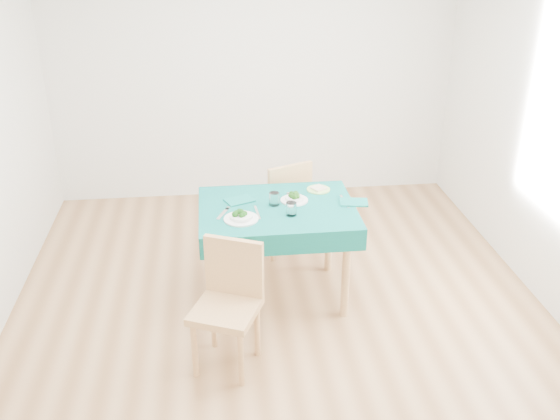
{
  "coord_description": "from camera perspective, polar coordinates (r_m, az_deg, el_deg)",
  "views": [
    {
      "loc": [
        -0.44,
        -3.84,
        2.7
      ],
      "look_at": [
        0.0,
        0.0,
        0.85
      ],
      "focal_mm": 40.0,
      "sensor_mm": 36.0,
      "label": 1
    }
  ],
  "objects": [
    {
      "name": "napkin_far",
      "position": [
        4.64,
        6.78,
        0.71
      ],
      "size": [
        0.22,
        0.17,
        0.01
      ],
      "primitive_type": "cube",
      "rotation": [
        0.0,
        0.0,
        -0.17
      ],
      "color": "#0B645C",
      "rests_on": "table"
    },
    {
      "name": "knife_near",
      "position": [
        4.46,
        -2.09,
        -0.23
      ],
      "size": [
        0.03,
        0.23,
        0.0
      ],
      "primitive_type": "cube",
      "rotation": [
        0.0,
        0.0,
        0.07
      ],
      "color": "silver",
      "rests_on": "table"
    },
    {
      "name": "tumbler_center",
      "position": [
        4.56,
        -0.53,
        1.02
      ],
      "size": [
        0.08,
        0.08,
        0.1
      ],
      "primitive_type": "cylinder",
      "color": "white",
      "rests_on": "table"
    },
    {
      "name": "table",
      "position": [
        4.72,
        -0.25,
        -3.88
      ],
      "size": [
        1.13,
        0.86,
        0.76
      ],
      "primitive_type": "cube",
      "color": "#085A54",
      "rests_on": "ground"
    },
    {
      "name": "fork_far",
      "position": [
        4.68,
        0.84,
        1.1
      ],
      "size": [
        0.03,
        0.17,
        0.0
      ],
      "primitive_type": "cube",
      "rotation": [
        0.0,
        0.0,
        -0.05
      ],
      "color": "silver",
      "rests_on": "table"
    },
    {
      "name": "tumbler_side",
      "position": [
        4.4,
        1.03,
        0.1
      ],
      "size": [
        0.08,
        0.08,
        0.1
      ],
      "primitive_type": "cylinder",
      "color": "white",
      "rests_on": "table"
    },
    {
      "name": "chair_near",
      "position": [
        3.97,
        -5.06,
        -8.39
      ],
      "size": [
        0.53,
        0.55,
        0.98
      ],
      "primitive_type": "cube",
      "rotation": [
        0.0,
        0.0,
        -0.41
      ],
      "color": "tan",
      "rests_on": "ground"
    },
    {
      "name": "knife_far",
      "position": [
        4.65,
        5.91,
        0.79
      ],
      "size": [
        0.03,
        0.23,
        0.0
      ],
      "primitive_type": "cube",
      "rotation": [
        0.0,
        0.0,
        0.05
      ],
      "color": "silver",
      "rests_on": "table"
    },
    {
      "name": "chair_far",
      "position": [
        5.34,
        -0.05,
        1.24
      ],
      "size": [
        0.54,
        0.56,
        1.0
      ],
      "primitive_type": "cube",
      "rotation": [
        0.0,
        0.0,
        3.54
      ],
      "color": "tan",
      "rests_on": "ground"
    },
    {
      "name": "side_plate",
      "position": [
        4.83,
        3.53,
        1.89
      ],
      "size": [
        0.18,
        0.18,
        0.01
      ],
      "primitive_type": "cylinder",
      "color": "#A4DD6C",
      "rests_on": "table"
    },
    {
      "name": "napkin_near",
      "position": [
        4.65,
        -3.72,
        0.89
      ],
      "size": [
        0.24,
        0.21,
        0.01
      ],
      "primitive_type": "cube",
      "rotation": [
        0.0,
        0.0,
        0.4
      ],
      "color": "#0B645C",
      "rests_on": "table"
    },
    {
      "name": "bowl_near",
      "position": [
        4.35,
        -3.59,
        -0.45
      ],
      "size": [
        0.24,
        0.24,
        0.07
      ],
      "primitive_type": null,
      "color": "white",
      "rests_on": "table"
    },
    {
      "name": "room_shell",
      "position": [
        4.1,
        0.0,
        6.29
      ],
      "size": [
        4.02,
        4.52,
        2.73
      ],
      "color": "olive",
      "rests_on": "ground"
    },
    {
      "name": "bowl_far",
      "position": [
        4.63,
        1.32,
        1.18
      ],
      "size": [
        0.21,
        0.21,
        0.06
      ],
      "primitive_type": null,
      "color": "white",
      "rests_on": "table"
    },
    {
      "name": "bread_slice",
      "position": [
        4.83,
        3.54,
        2.01
      ],
      "size": [
        0.13,
        0.13,
        0.01
      ],
      "primitive_type": "cube",
      "rotation": [
        0.0,
        0.0,
        0.56
      ],
      "color": "beige",
      "rests_on": "side_plate"
    },
    {
      "name": "fork_near",
      "position": [
        4.46,
        -5.25,
        -0.34
      ],
      "size": [
        0.1,
        0.19,
        0.0
      ],
      "primitive_type": "cube",
      "rotation": [
        0.0,
        0.0,
        -0.41
      ],
      "color": "silver",
      "rests_on": "table"
    }
  ]
}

